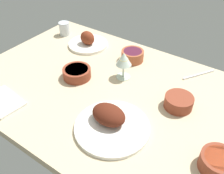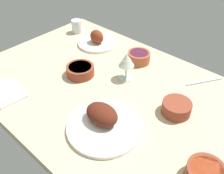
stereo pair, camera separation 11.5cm
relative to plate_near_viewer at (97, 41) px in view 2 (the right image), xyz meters
The scene contains 11 objects.
dining_table 44.19cm from the plate_near_viewer, 36.31° to the right, with size 140.00×90.00×4.00cm, color #C6B28E.
plate_near_viewer is the anchor object (origin of this frame).
plate_far_side 65.35cm from the plate_near_viewer, 43.08° to the right, with size 29.52×29.52×8.70cm.
bowl_cream 67.58cm from the plate_near_viewer, 16.23° to the right, with size 12.15×12.15×5.42cm.
bowl_onions 29.78cm from the plate_near_viewer, ahead, with size 12.03×12.03×5.69cm.
bowl_sauce 96.14cm from the plate_near_viewer, 24.31° to the right, with size 12.53×12.53×5.85cm.
bowl_pasta 31.44cm from the plate_near_viewer, 60.67° to the right, with size 13.77×13.77×4.99cm.
wine_glass 37.79cm from the plate_near_viewer, 22.89° to the right, with size 7.60×7.60×14.00cm.
water_tumbler 21.18cm from the plate_near_viewer, behind, with size 6.50×6.50×8.18cm, color silver.
folded_napkin 60.17cm from the plate_near_viewer, 89.09° to the right, with size 18.57×12.52×1.20cm, color white.
fork_loose 64.98cm from the plate_near_viewer, ahead, with size 18.83×0.90×0.80cm, color silver.
Camera 2 is at (59.87, -66.06, 78.15)cm, focal length 40.06 mm.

